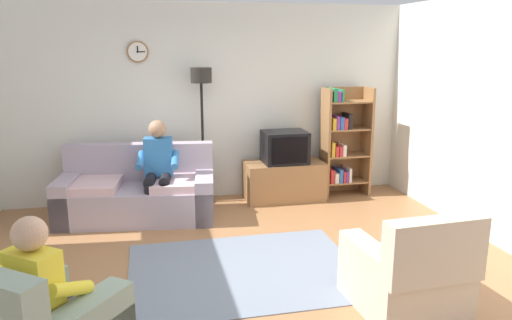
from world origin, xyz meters
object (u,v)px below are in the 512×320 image
tv (285,147)px  person_on_couch (158,165)px  tv_stand (284,181)px  floor_lamp (202,98)px  armchair_near_bookshelf (407,276)px  person_in_left_armchair (47,288)px  bookshelf (342,141)px  couch (138,194)px

tv → person_on_couch: 1.79m
tv_stand → floor_lamp: bearing=175.0°
tv → armchair_near_bookshelf: size_ratio=0.65×
person_on_couch → person_in_left_armchair: person_on_couch is taller
bookshelf → person_in_left_armchair: bearing=-135.5°
tv_stand → couch: bearing=-170.3°
couch → armchair_near_bookshelf: bearing=-51.6°
couch → bookshelf: 2.96m
tv_stand → person_on_couch: person_on_couch is taller
bookshelf → person_on_couch: bearing=-168.8°
couch → person_in_left_armchair: 3.02m
bookshelf → person_on_couch: 2.68m
tv_stand → bookshelf: size_ratio=0.71×
armchair_near_bookshelf → floor_lamp: bearing=112.1°
tv → floor_lamp: (-1.12, 0.12, 0.69)m
tv_stand → tv: bearing=-90.0°
bookshelf → tv: bearing=-173.9°
armchair_near_bookshelf → person_in_left_armchair: bearing=-175.7°
floor_lamp → armchair_near_bookshelf: size_ratio=2.00×
tv → person_in_left_armchair: (-2.54, -3.27, -0.15)m
tv → floor_lamp: floor_lamp is taller
couch → tv_stand: (2.01, 0.34, -0.04)m
tv_stand → floor_lamp: 1.63m
tv_stand → person_in_left_armchair: 4.18m
couch → person_on_couch: (0.27, -0.11, 0.39)m
couch → person_on_couch: 0.48m
tv → person_in_left_armchair: size_ratio=0.54×
bookshelf → floor_lamp: size_ratio=0.84×
person_on_couch → couch: bearing=157.7°
couch → bookshelf: (2.90, 0.41, 0.47)m
bookshelf → armchair_near_bookshelf: bookshelf is taller
tv_stand → armchair_near_bookshelf: (0.17, -3.10, 0.02)m
floor_lamp → bookshelf: bearing=-0.8°
couch → floor_lamp: (0.88, 0.44, 1.14)m
bookshelf → person_on_couch: size_ratio=1.25×
couch → tv: 2.08m
armchair_near_bookshelf → person_on_couch: size_ratio=0.74×
floor_lamp → person_on_couch: size_ratio=1.49×
person_in_left_armchair → floor_lamp: bearing=67.4°
couch → tv_stand: bearing=9.7°
armchair_near_bookshelf → person_on_couch: bearing=125.9°
couch → tv_stand: couch is taller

